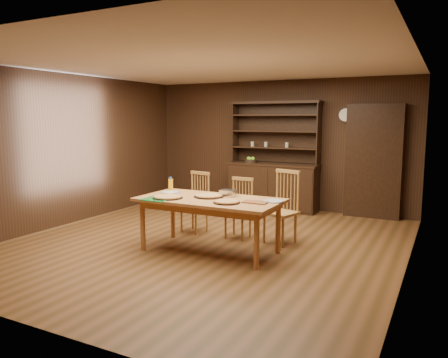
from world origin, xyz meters
The scene contains 20 objects.
floor centered at (0.00, 0.00, 0.00)m, with size 6.00×6.00×0.00m, color brown.
room_shell centered at (0.00, 0.00, 1.58)m, with size 6.00×6.00×6.00m.
china_hutch centered at (0.00, 2.75, 0.60)m, with size 1.84×0.52×2.17m.
doorway centered at (1.90, 2.90, 1.05)m, with size 1.00×0.18×2.10m, color black.
wall_clock centered at (1.35, 2.96, 1.90)m, with size 0.30×0.05×0.30m.
dining_table centered at (0.26, -0.34, 0.67)m, with size 1.96×0.98×0.75m.
chair_left centered at (-0.48, 0.54, 0.52)m, with size 0.45×0.44×0.98m.
chair_center centered at (0.30, 0.55, 0.49)m, with size 0.39×0.37×0.93m.
chair_right centered at (0.99, 0.58, 0.57)m, with size 0.54×0.53×1.08m.
pizza_left centered at (-0.26, -0.59, 0.77)m, with size 0.42×0.42×0.04m.
pizza_right centered at (0.62, -0.53, 0.77)m, with size 0.35×0.35×0.04m.
pizza_center centered at (0.19, -0.25, 0.77)m, with size 0.42×0.42×0.04m.
cooling_rack centered at (-0.34, -0.72, 0.76)m, with size 0.35×0.35×0.02m, color #0DAC4A, non-canonical shape.
plate_left centered at (-0.48, -0.21, 0.76)m, with size 0.28×0.28×0.02m.
plate_right centered at (1.12, -0.17, 0.76)m, with size 0.28×0.28×0.02m.
foil_dish centered at (0.40, -0.06, 0.79)m, with size 0.22×0.16×0.09m, color white.
juice_bottle centered at (-0.61, -0.02, 0.84)m, with size 0.07×0.07×0.20m.
pot_holder_a centered at (1.00, -0.34, 0.76)m, with size 0.21×0.21×0.02m, color red.
pot_holder_b centered at (0.87, -0.34, 0.76)m, with size 0.19×0.19×0.01m, color red.
fruit_bowl centered at (-0.47, 2.69, 0.98)m, with size 0.27×0.27×0.12m.
Camera 1 is at (3.14, -5.46, 1.83)m, focal length 35.00 mm.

